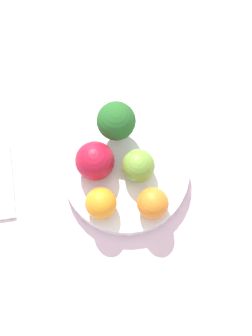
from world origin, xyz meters
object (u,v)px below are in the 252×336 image
object	(u,v)px
orange_front	(153,203)
apple_green	(95,161)
bowl	(126,173)
orange_back	(101,203)
apple_red	(138,166)
broccoli	(119,121)

from	to	relation	value
orange_front	apple_green	bearing A→B (deg)	-50.24
bowl	orange_front	size ratio (longest dim) A/B	4.18
orange_front	orange_back	size ratio (longest dim) A/B	1.01
apple_red	orange_back	distance (m)	0.08
broccoli	apple_red	distance (m)	0.07
bowl	apple_red	bearing A→B (deg)	161.85
bowl	apple_green	xyz separation A→B (m)	(0.05, -0.02, 0.04)
orange_front	bowl	bearing A→B (deg)	-70.10
apple_red	orange_front	distance (m)	0.06
broccoli	orange_back	xyz separation A→B (m)	(0.06, 0.12, -0.02)
apple_green	orange_front	xyz separation A→B (m)	(-0.07, 0.08, -0.01)
apple_green	orange_back	world-z (taller)	apple_green
orange_back	bowl	bearing A→B (deg)	-135.33
bowl	orange_front	bearing A→B (deg)	109.90
apple_red	apple_green	world-z (taller)	apple_green
broccoli	orange_back	world-z (taller)	broccoli
apple_red	apple_green	size ratio (longest dim) A/B	0.85
apple_red	apple_green	distance (m)	0.07
bowl	apple_red	xyz separation A→B (m)	(-0.02, 0.01, 0.04)
bowl	broccoli	world-z (taller)	broccoli
bowl	apple_red	size ratio (longest dim) A/B	3.91
broccoli	orange_back	bearing A→B (deg)	64.13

